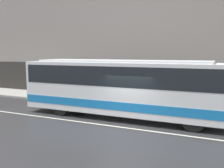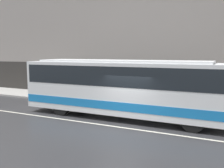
# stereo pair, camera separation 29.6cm
# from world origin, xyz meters

# --- Properties ---
(ground_plane) EXTENTS (60.00, 60.00, 0.00)m
(ground_plane) POSITION_xyz_m (0.00, 0.00, 0.00)
(ground_plane) COLOR #2D2D30
(sidewalk) EXTENTS (60.00, 3.18, 0.13)m
(sidewalk) POSITION_xyz_m (0.00, 5.59, 0.07)
(sidewalk) COLOR #A09E99
(sidewalk) RESTS_ON ground_plane
(building_facade) EXTENTS (60.00, 0.35, 13.44)m
(building_facade) POSITION_xyz_m (0.00, 7.32, 6.51)
(building_facade) COLOR gray
(building_facade) RESTS_ON ground_plane
(lane_stripe) EXTENTS (54.00, 0.14, 0.01)m
(lane_stripe) POSITION_xyz_m (0.00, 0.00, 0.00)
(lane_stripe) COLOR beige
(lane_stripe) RESTS_ON ground_plane
(transit_bus) EXTENTS (11.47, 2.52, 3.25)m
(transit_bus) POSITION_xyz_m (-0.94, 1.84, 1.83)
(transit_bus) COLOR white
(transit_bus) RESTS_ON ground_plane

